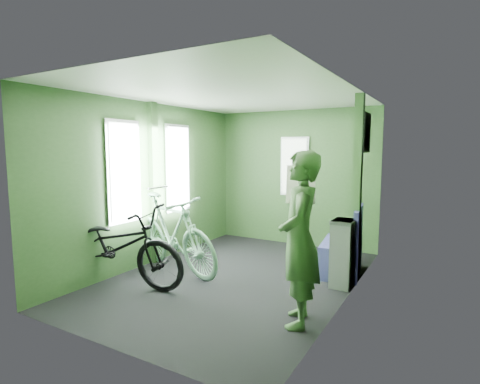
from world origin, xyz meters
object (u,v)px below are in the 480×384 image
object	(u,v)px
bicycle_black	(118,285)
bench_seat	(343,254)
bicycle_mint	(173,272)
waste_box	(343,253)
passenger	(299,239)

from	to	relation	value
bicycle_black	bench_seat	world-z (taller)	bench_seat
bicycle_black	bicycle_mint	size ratio (longest dim) A/B	1.04
bicycle_mint	waste_box	world-z (taller)	waste_box
waste_box	bench_seat	distance (m)	0.51
bicycle_mint	waste_box	bearing A→B (deg)	-57.50
bicycle_mint	waste_box	size ratio (longest dim) A/B	2.21
bicycle_black	bench_seat	xyz separation A→B (m)	(2.26, 1.80, 0.27)
bicycle_black	waste_box	bearing A→B (deg)	-67.87
bicycle_mint	bench_seat	distance (m)	2.29
bicycle_mint	passenger	size ratio (longest dim) A/B	1.10
passenger	bench_seat	xyz separation A→B (m)	(-0.00, 1.65, -0.55)
bicycle_black	waste_box	world-z (taller)	waste_box
bicycle_black	passenger	world-z (taller)	passenger
bicycle_black	passenger	distance (m)	2.42
bicycle_mint	passenger	world-z (taller)	passenger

